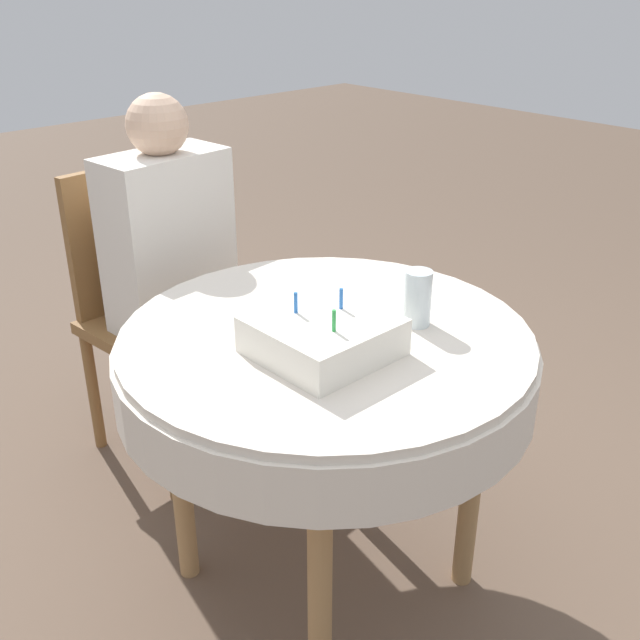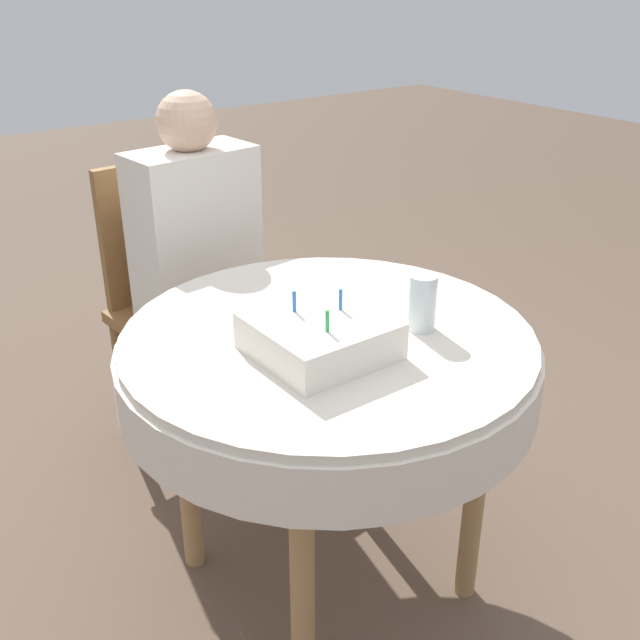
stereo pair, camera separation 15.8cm
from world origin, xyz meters
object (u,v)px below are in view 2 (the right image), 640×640
(person, at_px, (200,250))
(birthday_cake, at_px, (320,336))
(drinking_glass, at_px, (422,303))
(chair, at_px, (187,296))

(person, distance_m, birthday_cake, 0.80)
(birthday_cake, bearing_deg, drinking_glass, -10.07)
(birthday_cake, xyz_separation_m, drinking_glass, (0.25, -0.04, 0.02))
(chair, relative_size, birthday_cake, 3.49)
(person, bearing_deg, birthday_cake, -105.17)
(chair, xyz_separation_m, person, (0.01, -0.10, 0.18))
(chair, xyz_separation_m, drinking_glass, (0.11, -0.93, 0.29))
(person, bearing_deg, chair, 90.00)
(birthday_cake, bearing_deg, chair, 81.33)
(chair, distance_m, drinking_glass, 0.98)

